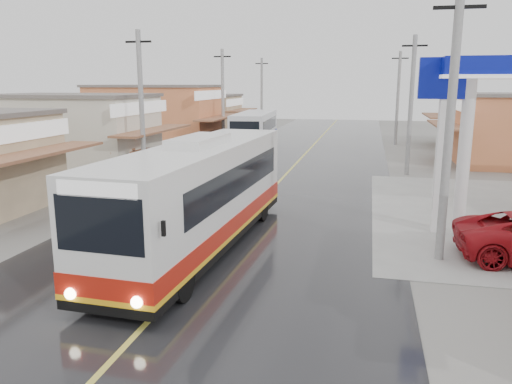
# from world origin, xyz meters

# --- Properties ---
(ground) EXTENTS (120.00, 120.00, 0.00)m
(ground) POSITION_xyz_m (0.00, 0.00, 0.00)
(ground) COLOR slate
(ground) RESTS_ON ground
(road) EXTENTS (12.00, 90.00, 0.02)m
(road) POSITION_xyz_m (0.00, 15.00, 0.01)
(road) COLOR black
(road) RESTS_ON ground
(centre_line) EXTENTS (0.15, 90.00, 0.01)m
(centre_line) POSITION_xyz_m (0.00, 15.00, 0.02)
(centre_line) COLOR #D8CC4C
(centre_line) RESTS_ON road
(shopfronts_left) EXTENTS (11.00, 44.00, 5.20)m
(shopfronts_left) POSITION_xyz_m (-13.00, 18.00, 0.00)
(shopfronts_left) COLOR #9D886B
(shopfronts_left) RESTS_ON ground
(utility_poles_left) EXTENTS (1.60, 50.00, 8.00)m
(utility_poles_left) POSITION_xyz_m (-7.00, 16.00, 0.00)
(utility_poles_left) COLOR gray
(utility_poles_left) RESTS_ON ground
(utility_poles_right) EXTENTS (1.60, 36.00, 8.00)m
(utility_poles_right) POSITION_xyz_m (7.00, 15.00, 0.00)
(utility_poles_right) COLOR gray
(utility_poles_right) RESTS_ON ground
(coach_bus) EXTENTS (3.16, 11.87, 3.67)m
(coach_bus) POSITION_xyz_m (-0.52, -0.44, 1.77)
(coach_bus) COLOR silver
(coach_bus) RESTS_ON road
(second_bus) EXTENTS (3.07, 9.30, 3.04)m
(second_bus) POSITION_xyz_m (-4.19, 23.29, 1.64)
(second_bus) COLOR silver
(second_bus) RESTS_ON road
(cyclist) EXTENTS (0.89, 1.86, 1.93)m
(cyclist) POSITION_xyz_m (-3.77, 11.39, 0.63)
(cyclist) COLOR black
(cyclist) RESTS_ON ground
(tricycle_near) EXTENTS (1.95, 2.17, 1.52)m
(tricycle_near) POSITION_xyz_m (-8.40, 11.31, 0.87)
(tricycle_near) COLOR #26262D
(tricycle_near) RESTS_ON ground
(tricycle_far) EXTENTS (1.87, 2.42, 1.65)m
(tricycle_far) POSITION_xyz_m (-9.32, 10.11, 0.94)
(tricycle_far) COLOR #26262D
(tricycle_far) RESTS_ON ground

